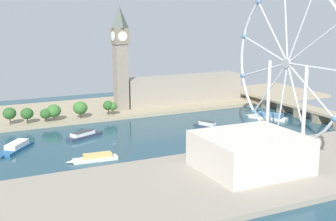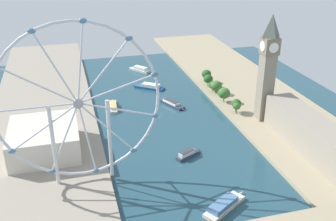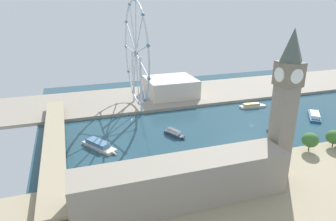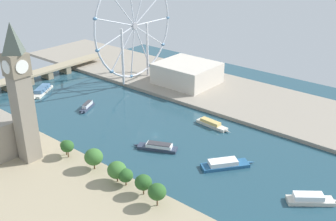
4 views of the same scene
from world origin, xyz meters
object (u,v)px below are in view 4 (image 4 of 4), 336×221
(river_bridge, at_px, (27,77))
(tour_boat_1, at_px, (87,106))
(tour_boat_0, at_px, (310,199))
(tour_boat_4, at_px, (212,124))
(tour_boat_2, at_px, (157,147))
(ferris_wheel, at_px, (134,27))
(clock_tower, at_px, (20,92))
(tour_boat_5, at_px, (42,90))
(riverside_hall, at_px, (187,73))
(tour_boat_3, at_px, (225,164))

(river_bridge, distance_m, tour_boat_1, 94.34)
(tour_boat_0, height_order, tour_boat_4, tour_boat_0)
(tour_boat_2, bearing_deg, tour_boat_0, 160.12)
(ferris_wheel, distance_m, river_bridge, 119.70)
(clock_tower, bearing_deg, tour_boat_1, 26.32)
(tour_boat_2, bearing_deg, clock_tower, 26.18)
(ferris_wheel, relative_size, tour_boat_0, 3.88)
(tour_boat_0, xyz_separation_m, tour_boat_5, (1.66, 262.29, -0.02))
(riverside_hall, xyz_separation_m, tour_boat_3, (-104.61, -111.16, -10.83))
(clock_tower, relative_size, tour_boat_2, 2.84)
(tour_boat_4, bearing_deg, tour_boat_2, -94.44)
(riverside_hall, bearing_deg, tour_boat_4, -130.35)
(ferris_wheel, xyz_separation_m, tour_boat_4, (-34.67, -115.97, -54.96))
(ferris_wheel, distance_m, tour_boat_5, 107.20)
(tour_boat_4, bearing_deg, tour_boat_3, -42.91)
(clock_tower, relative_size, river_bridge, 0.49)
(tour_boat_5, bearing_deg, ferris_wheel, 115.95)
(tour_boat_0, bearing_deg, riverside_hall, 109.85)
(tour_boat_5, bearing_deg, tour_boat_1, 60.49)
(tour_boat_5, bearing_deg, tour_boat_0, 57.54)
(riverside_hall, xyz_separation_m, tour_boat_5, (-104.01, 93.68, -10.61))
(riverside_hall, distance_m, tour_boat_0, 199.27)
(clock_tower, bearing_deg, tour_boat_2, -38.71)
(clock_tower, distance_m, river_bridge, 163.70)
(tour_boat_2, xyz_separation_m, tour_boat_4, (55.03, -9.07, -0.08))
(clock_tower, xyz_separation_m, riverside_hall, (182.02, 8.68, -37.17))
(clock_tower, xyz_separation_m, tour_boat_5, (78.00, 102.36, -47.78))
(riverside_hall, xyz_separation_m, tour_boat_4, (-60.40, -71.11, -10.99))
(tour_boat_3, distance_m, tour_boat_5, 204.84)
(tour_boat_4, height_order, tour_boat_5, tour_boat_5)
(clock_tower, bearing_deg, river_bridge, 58.18)
(riverside_hall, relative_size, tour_boat_4, 1.70)
(tour_boat_4, xyz_separation_m, tour_boat_5, (-43.61, 164.79, 0.38))
(tour_boat_2, bearing_deg, tour_boat_5, -29.30)
(tour_boat_3, relative_size, tour_boat_4, 1.01)
(riverside_hall, distance_m, river_bridge, 159.80)
(tour_boat_3, bearing_deg, tour_boat_5, 127.43)
(ferris_wheel, relative_size, tour_boat_4, 3.28)
(tour_boat_0, relative_size, tour_boat_4, 0.85)
(tour_boat_2, height_order, tour_boat_3, tour_boat_3)
(river_bridge, height_order, tour_boat_0, river_bridge)
(ferris_wheel, distance_m, tour_boat_2, 149.96)
(tour_boat_3, height_order, tour_boat_5, tour_boat_5)
(tour_boat_3, xyz_separation_m, tour_boat_5, (0.59, 204.84, 0.22))
(river_bridge, bearing_deg, tour_boat_5, -99.40)
(river_bridge, bearing_deg, riverside_hall, -51.80)
(riverside_hall, height_order, tour_boat_0, riverside_hall)
(ferris_wheel, relative_size, riverside_hall, 1.93)
(river_bridge, height_order, tour_boat_4, river_bridge)
(clock_tower, height_order, riverside_hall, clock_tower)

